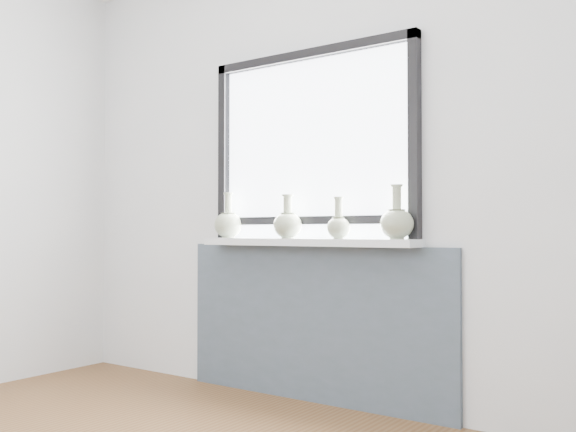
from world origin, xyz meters
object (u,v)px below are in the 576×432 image
Objects in this scene: vase_a at (228,223)px; vase_b at (288,223)px; windowsill at (305,242)px; vase_c at (338,225)px; vase_d at (397,222)px.

vase_b is at bearing -3.10° from vase_a.
vase_c reaches higher than windowsill.
vase_d is (0.33, -0.00, 0.02)m from vase_c.
vase_c is at bearing -1.49° from vase_a.
vase_c is (0.23, -0.02, 0.09)m from windowsill.
vase_d reaches higher than windowsill.
windowsill is 4.87× the size of vase_d.
windowsill is 0.24m from vase_c.
vase_a is 1.11m from vase_d.
vase_b is 0.90× the size of vase_d.
windowsill is at bearing 177.84° from vase_d.
vase_a reaches higher than vase_c.
vase_d is (0.56, -0.02, 0.11)m from windowsill.
windowsill is 0.57m from vase_d.
windowsill is 0.56m from vase_a.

